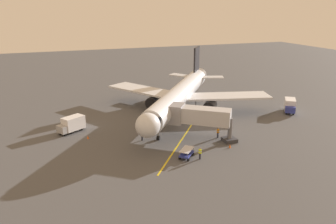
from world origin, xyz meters
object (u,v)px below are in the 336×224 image
Objects in this scene: baggage_cart_starboard_side at (187,153)px; ground_crew_loader at (200,153)px; safety_cone_nose_left at (230,146)px; airplane at (180,95)px; jet_bridge at (195,116)px; safety_cone_nose_right at (88,137)px; box_truck_near_nose at (71,124)px; box_truck_rear_apron at (290,105)px; ground_crew_marshaller at (142,135)px; ground_crew_wing_walker at (218,133)px; baggage_cart_portside at (184,94)px.

ground_crew_loader is at bearing 143.99° from baggage_cart_starboard_side.
airplane is at bearing -87.00° from safety_cone_nose_left.
safety_cone_nose_right is (16.31, -5.60, -3.49)m from jet_bridge.
airplane reaches higher than ground_crew_loader.
box_truck_near_nose and box_truck_rear_apron have the same top height.
baggage_cart_starboard_side is 17.06m from safety_cone_nose_right.
ground_crew_marshaller is 1.00× the size of ground_crew_wing_walker.
ground_crew_wing_walker is 1.00× the size of ground_crew_loader.
box_truck_rear_apron is at bearing -152.95° from ground_crew_loader.
ground_crew_wing_walker is at bearing 94.65° from airplane.
ground_crew_loader is at bearing 121.45° from ground_crew_marshaller.
ground_crew_marshaller is (8.30, -1.83, -2.88)m from jet_bridge.
jet_bridge is at bearing 78.74° from airplane.
ground_crew_marshaller is 3.11× the size of safety_cone_nose_right.
ground_crew_marshaller is at bearing 154.82° from safety_cone_nose_right.
box_truck_near_nose is at bearing -47.19° from ground_crew_loader.
box_truck_rear_apron is at bearing 129.95° from baggage_cart_portside.
baggage_cart_portside is 31.02m from safety_cone_nose_right.
box_truck_near_nose is (20.89, 2.64, -2.62)m from airplane.
ground_crew_wing_walker is 26.08m from baggage_cart_portside.
baggage_cart_starboard_side is at bearing 70.51° from airplane.
ground_crew_wing_walker is at bearing 160.80° from safety_cone_nose_right.
safety_cone_nose_left is (-0.93, 17.75, -3.73)m from airplane.
jet_bridge is at bearing -20.42° from ground_crew_wing_walker.
ground_crew_wing_walker is at bearing 159.58° from jet_bridge.
airplane is at bearing 63.51° from baggage_cart_portside.
box_truck_rear_apron reaches higher than ground_crew_wing_walker.
airplane is 22.40m from box_truck_rear_apron.
box_truck_near_nose is at bearing -37.49° from ground_crew_marshaller.
ground_crew_loader is 1.93m from baggage_cart_starboard_side.
baggage_cart_starboard_side is (12.59, 30.66, 0.00)m from baggage_cart_portside.
ground_crew_loader is (6.14, 6.17, 0.00)m from ground_crew_wing_walker.
ground_crew_loader is (2.60, 7.49, -2.88)m from jet_bridge.
ground_crew_marshaller is 12.80m from box_truck_near_nose.
box_truck_near_nose reaches higher than ground_crew_marshaller.
jet_bridge is 20.94m from box_truck_near_nose.
baggage_cart_starboard_side is at bearing 135.47° from safety_cone_nose_right.
ground_crew_wing_walker is 21.03m from safety_cone_nose_right.
box_truck_rear_apron is at bearing -172.63° from ground_crew_marshaller.
safety_cone_nose_left is 22.59m from safety_cone_nose_right.
baggage_cart_starboard_side is (-14.30, 15.98, -0.73)m from box_truck_near_nose.
box_truck_rear_apron is at bearing -160.17° from ground_crew_wing_walker.
ground_crew_wing_walker is 8.71m from ground_crew_loader.
baggage_cart_portside is 0.61× the size of box_truck_rear_apron.
box_truck_rear_apron is (-27.93, -12.35, 0.73)m from baggage_cart_starboard_side.
airplane is 63.05× the size of safety_cone_nose_right.
ground_crew_loader is at bearing 45.14° from ground_crew_wing_walker.
ground_crew_marshaller is at bearing 142.51° from box_truck_near_nose.
airplane reaches higher than baggage_cart_starboard_side.
box_truck_rear_apron is (-21.34, 6.27, -2.62)m from airplane.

